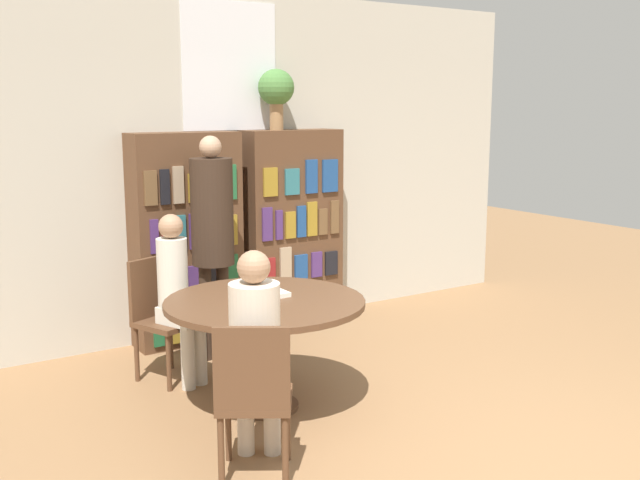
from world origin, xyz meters
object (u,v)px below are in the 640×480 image
seated_reader_left (178,291)px  chair_left_side (161,312)px  reading_table (265,316)px  flower_vase (276,90)px  chair_near_camera (254,393)px  librarian_standing (212,222)px  bookshelf_left (187,240)px  bookshelf_right (292,229)px  seated_reader_right (256,344)px

seated_reader_left → chair_left_side: bearing=-90.0°
reading_table → flower_vase: bearing=57.5°
chair_near_camera → librarian_standing: bearing=103.1°
bookshelf_left → chair_near_camera: (-0.69, -2.47, -0.39)m
flower_vase → bookshelf_right: bearing=-1.7°
seated_reader_right → flower_vase: bearing=90.0°
bookshelf_left → librarian_standing: 0.55m
bookshelf_right → chair_near_camera: bearing=-125.0°
reading_table → seated_reader_left: size_ratio=1.06×
chair_left_side → bookshelf_right: bearing=-177.5°
flower_vase → chair_left_side: size_ratio=0.59×
chair_near_camera → seated_reader_right: bearing=90.0°
bookshelf_right → librarian_standing: bearing=-154.2°
bookshelf_right → seated_reader_right: 2.85m
reading_table → chair_near_camera: chair_near_camera is taller
bookshelf_right → flower_vase: (-0.15, 0.00, 1.25)m
reading_table → seated_reader_left: seated_reader_left is taller
seated_reader_left → seated_reader_right: (-0.14, -1.45, 0.03)m
bookshelf_left → seated_reader_left: bearing=-117.1°
chair_left_side → bookshelf_left: bearing=-148.0°
flower_vase → reading_table: flower_vase is taller
flower_vase → chair_near_camera: flower_vase is taller
bookshelf_left → chair_left_side: bookshelf_left is taller
chair_near_camera → chair_left_side: 1.79m
chair_left_side → librarian_standing: bearing=178.7°
chair_left_side → seated_reader_right: 1.64m
reading_table → chair_left_side: chair_left_side is taller
seated_reader_left → seated_reader_right: 1.46m
reading_table → seated_reader_right: (-0.44, -0.70, 0.08)m
bookshelf_right → seated_reader_right: (-1.64, -2.32, -0.17)m
seated_reader_right → librarian_standing: size_ratio=0.70×
reading_table → seated_reader_left: bearing=111.5°
seated_reader_right → librarian_standing: bearing=104.3°
reading_table → librarian_standing: (0.16, 1.13, 0.47)m
librarian_standing → seated_reader_right: bearing=-108.2°
seated_reader_left → chair_near_camera: bearing=60.0°
bookshelf_right → flower_vase: size_ratio=3.37×
chair_near_camera → seated_reader_left: bearing=114.0°
bookshelf_left → seated_reader_left: (-0.45, -0.87, -0.20)m
seated_reader_left → seated_reader_right: seated_reader_right is taller
bookshelf_right → reading_table: bookshelf_right is taller
bookshelf_left → reading_table: bearing=-95.2°
seated_reader_right → chair_near_camera: bearing=-90.0°
bookshelf_right → seated_reader_right: size_ratio=1.43×
flower_vase → seated_reader_left: size_ratio=0.43×
chair_near_camera → bookshelf_right: bearing=87.5°
flower_vase → seated_reader_left: (-1.34, -0.88, -1.45)m
reading_table → chair_left_side: size_ratio=1.47×
seated_reader_right → reading_table: bearing=90.0°
flower_vase → librarian_standing: (-0.88, -0.51, -1.03)m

